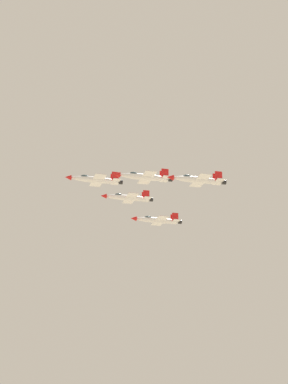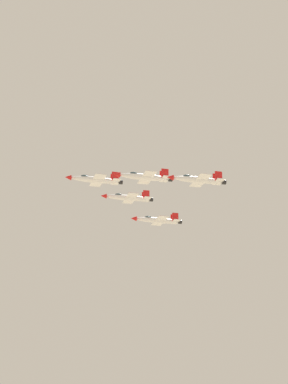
% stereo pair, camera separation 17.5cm
% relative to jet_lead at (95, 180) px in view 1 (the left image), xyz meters
% --- Properties ---
extents(jet_lead, '(17.60, 10.99, 3.71)m').
position_rel_jet_lead_xyz_m(jet_lead, '(0.00, 0.00, 0.00)').
color(jet_lead, white).
extents(jet_left_wingman, '(17.48, 10.95, 3.69)m').
position_rel_jet_lead_xyz_m(jet_left_wingman, '(-10.64, 12.66, -1.93)').
color(jet_left_wingman, white).
extents(jet_right_wingman, '(16.95, 10.65, 3.58)m').
position_rel_jet_lead_xyz_m(jet_right_wingman, '(-14.20, -8.46, -1.02)').
color(jet_right_wingman, white).
extents(jet_left_outer, '(17.15, 10.74, 3.62)m').
position_rel_jet_lead_xyz_m(jet_left_outer, '(-21.27, 25.31, -5.60)').
color(jet_left_outer, white).
extents(jet_right_outer, '(17.66, 11.06, 3.72)m').
position_rel_jet_lead_xyz_m(jet_right_outer, '(-28.41, -16.92, -4.33)').
color(jet_right_outer, white).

